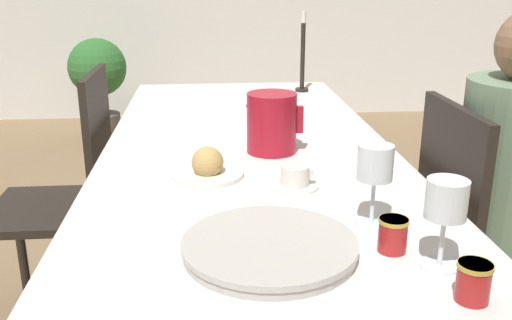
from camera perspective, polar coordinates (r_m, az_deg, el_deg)
The scene contains 14 objects.
dining_table at distance 1.84m, azimuth -0.83°, elevation -1.03°, with size 0.90×2.08×0.73m.
chair_person_side at distance 1.73m, azimuth 21.74°, elevation -9.24°, with size 0.42×0.42×0.93m.
chair_opposite at distance 2.17m, azimuth -18.17°, elevation -3.23°, with size 0.42×0.42×0.93m.
red_pitcher at distance 1.71m, azimuth 1.57°, elevation 3.76°, with size 0.17×0.15×0.18m.
wine_glass_water at distance 1.22m, azimuth 11.82°, elevation -0.64°, with size 0.08×0.08×0.18m.
wine_glass_juice at distance 1.08m, azimuth 18.47°, elevation -4.25°, with size 0.08×0.08×0.17m.
teacup_near_person at distance 1.45m, azimuth 3.91°, elevation -1.83°, with size 0.12×0.12×0.06m.
teacup_across at distance 2.17m, azimuth 3.02°, elevation 5.06°, with size 0.12×0.12×0.06m.
serving_tray at distance 1.12m, azimuth 1.36°, elevation -8.74°, with size 0.34×0.34×0.03m.
bread_plate at distance 1.52m, azimuth -4.85°, elevation -0.75°, with size 0.19×0.19×0.09m.
jam_jar_amber at distance 1.15m, azimuth 13.52°, elevation -7.14°, with size 0.06×0.06×0.07m.
jam_jar_red at distance 1.03m, azimuth 20.93°, elevation -11.17°, with size 0.06×0.06×0.07m.
candlestick_tall at distance 2.61m, azimuth 4.68°, elevation 9.91°, with size 0.06×0.06×0.36m.
potted_plant at distance 4.69m, azimuth -15.53°, elevation 8.15°, with size 0.45×0.45×0.77m.
Camera 1 is at (-0.12, -1.73, 1.26)m, focal length 40.00 mm.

